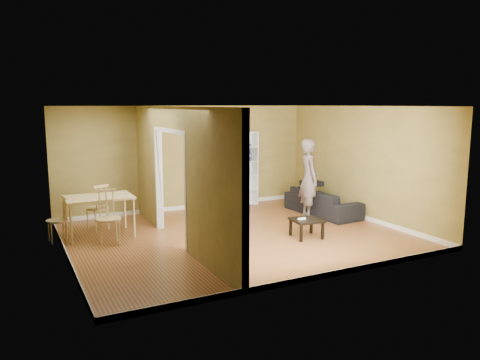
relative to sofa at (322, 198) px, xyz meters
name	(u,v)px	position (x,y,z in m)	size (l,w,h in m)	color
room_shell	(236,172)	(-2.70, -0.73, 0.91)	(6.50, 6.50, 6.50)	#A0682C
partition	(178,176)	(-3.90, -0.73, 0.91)	(0.22, 5.50, 2.60)	#9F8841
wall_speaker	(242,133)	(-1.20, 1.96, 1.51)	(0.10, 0.10, 0.10)	black
sofa	(322,198)	(0.00, 0.00, 0.00)	(0.89, 2.07, 0.79)	#303034
person	(309,172)	(-0.49, -0.12, 0.69)	(0.62, 0.79, 2.17)	slate
bookshelf	(241,168)	(-1.27, 1.88, 0.57)	(0.82, 0.36, 1.94)	white
paper_box_teal	(241,171)	(-1.30, 1.83, 0.50)	(0.41, 0.27, 0.21)	#1D7A5D
paper_box_navy_b	(242,157)	(-1.24, 1.83, 0.88)	(0.42, 0.27, 0.22)	navy
paper_box_navy_c	(241,148)	(-1.29, 1.83, 1.13)	(0.46, 0.30, 0.24)	#0F224D
coffee_table	(307,222)	(-1.50, -1.49, -0.07)	(0.56, 0.56, 0.38)	black
game_controller	(302,219)	(-1.60, -1.47, 0.00)	(0.16, 0.04, 0.03)	white
dining_table	(99,200)	(-5.17, 0.48, 0.34)	(1.31, 0.87, 0.82)	#DBB287
chair_left	(57,219)	(-5.97, 0.45, 0.05)	(0.41, 0.41, 0.89)	#D5BA81
chair_near	(108,218)	(-5.11, -0.17, 0.12)	(0.48, 0.48, 1.04)	tan
chair_far	(97,207)	(-5.11, 1.03, 0.10)	(0.45, 0.45, 0.98)	#CAAE86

